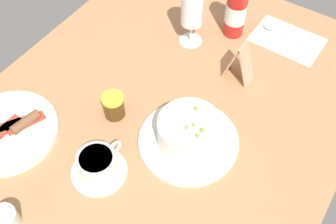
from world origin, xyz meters
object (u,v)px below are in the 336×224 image
at_px(wine_glass, 192,10).
at_px(menu_card, 240,62).
at_px(sauce_bottle_red, 236,11).
at_px(jam_jar, 114,106).
at_px(cutlery_setting, 286,39).
at_px(coffee_cup, 98,165).
at_px(porridge_bowl, 189,134).
at_px(creamer_jug, 6,220).
at_px(breakfast_plate, 7,131).

distance_m(wine_glass, menu_card, 0.18).
bearing_deg(menu_card, sauce_bottle_red, 31.80).
bearing_deg(jam_jar, cutlery_setting, -27.15).
bearing_deg(jam_jar, menu_card, -35.38).
height_order(coffee_cup, menu_card, menu_card).
height_order(coffee_cup, sauce_bottle_red, sauce_bottle_red).
xyz_separation_m(porridge_bowl, sauce_bottle_red, (0.38, 0.09, 0.04)).
height_order(wine_glass, jam_jar, wine_glass).
relative_size(wine_glass, menu_card, 1.50).
bearing_deg(wine_glass, cutlery_setting, -55.57).
relative_size(creamer_jug, menu_card, 0.57).
bearing_deg(menu_card, breakfast_plate, 140.96).
xyz_separation_m(creamer_jug, breakfast_plate, (0.15, 0.17, -0.01)).
xyz_separation_m(porridge_bowl, coffee_cup, (-0.17, 0.12, -0.01)).
xyz_separation_m(porridge_bowl, cutlery_setting, (0.44, -0.05, -0.03)).
relative_size(porridge_bowl, cutlery_setting, 1.19).
xyz_separation_m(porridge_bowl, creamer_jug, (-0.36, 0.20, -0.01)).
bearing_deg(porridge_bowl, wine_glass, 30.33).
relative_size(porridge_bowl, wine_glass, 1.37).
xyz_separation_m(coffee_cup, wine_glass, (0.46, 0.05, 0.08)).
bearing_deg(porridge_bowl, cutlery_setting, -6.34).
bearing_deg(porridge_bowl, menu_card, 0.00).
height_order(porridge_bowl, cutlery_setting, porridge_bowl).
distance_m(sauce_bottle_red, menu_card, 0.17).
height_order(porridge_bowl, wine_glass, wine_glass).
bearing_deg(creamer_jug, porridge_bowl, -28.66).
bearing_deg(menu_card, porridge_bowl, -180.00).
relative_size(creamer_jug, jam_jar, 1.00).
distance_m(porridge_bowl, sauce_bottle_red, 0.40).
distance_m(coffee_cup, breakfast_plate, 0.24).
distance_m(coffee_cup, wine_glass, 0.47).
bearing_deg(wine_glass, menu_card, -105.92).
bearing_deg(coffee_cup, breakfast_plate, 98.81).
height_order(wine_glass, breakfast_plate, wine_glass).
relative_size(porridge_bowl, menu_card, 2.06).
bearing_deg(menu_card, cutlery_setting, -13.85).
xyz_separation_m(cutlery_setting, wine_glass, (-0.15, 0.22, 0.10)).
bearing_deg(sauce_bottle_red, creamer_jug, 171.68).
xyz_separation_m(jam_jar, menu_card, (0.27, -0.19, 0.02)).
distance_m(jam_jar, sauce_bottle_red, 0.42).
xyz_separation_m(jam_jar, breakfast_plate, (-0.18, 0.17, -0.02)).
distance_m(creamer_jug, jam_jar, 0.33).
bearing_deg(breakfast_plate, coffee_cup, -81.19).
height_order(sauce_bottle_red, menu_card, sauce_bottle_red).
distance_m(jam_jar, breakfast_plate, 0.25).
height_order(creamer_jug, wine_glass, wine_glass).
height_order(jam_jar, breakfast_plate, jam_jar).
bearing_deg(jam_jar, sauce_bottle_red, -13.96).
height_order(wine_glass, sauce_bottle_red, sauce_bottle_red).
xyz_separation_m(creamer_jug, menu_card, (0.60, -0.20, 0.03)).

